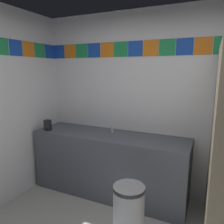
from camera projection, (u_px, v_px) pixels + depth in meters
wall_back at (165, 105)px, 2.97m from camera, size 3.67×0.09×2.57m
vanity_counter at (109, 164)px, 3.11m from camera, size 2.19×0.62×0.88m
faucet_center at (112, 129)px, 3.09m from camera, size 0.04×0.10×0.14m
soap_dispenser at (48, 125)px, 3.22m from camera, size 0.09×0.09×0.16m
trash_bin at (129, 215)px, 2.20m from camera, size 0.32×0.32×0.64m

